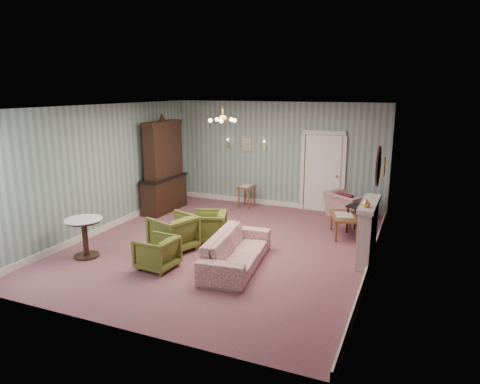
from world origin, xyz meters
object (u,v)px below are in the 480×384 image
at_px(sofa_chintz, 237,245).
at_px(fireplace, 368,231).
at_px(dresser, 163,164).
at_px(side_table_black, 358,219).
at_px(olive_chair_a, 157,251).
at_px(olive_chair_b, 173,231).
at_px(olive_chair_c, 209,225).
at_px(wingback_chair, 349,201).
at_px(pedestal_table, 85,238).
at_px(coffee_table, 343,225).

xyz_separation_m(sofa_chintz, fireplace, (2.19, 1.27, 0.16)).
bearing_deg(dresser, sofa_chintz, -37.99).
distance_m(sofa_chintz, fireplace, 2.54).
distance_m(dresser, side_table_black, 5.21).
xyz_separation_m(olive_chair_a, dresser, (-2.00, 3.39, 0.95)).
bearing_deg(dresser, olive_chair_b, -52.69).
bearing_deg(sofa_chintz, olive_chair_c, 40.44).
bearing_deg(olive_chair_a, dresser, -145.37).
xyz_separation_m(sofa_chintz, wingback_chair, (1.43, 3.90, 0.04)).
height_order(side_table_black, pedestal_table, pedestal_table).
bearing_deg(side_table_black, olive_chair_b, -142.65).
bearing_deg(olive_chair_b, olive_chair_a, 32.51).
distance_m(sofa_chintz, coffee_table, 2.93).
height_order(wingback_chair, coffee_table, wingback_chair).
relative_size(sofa_chintz, fireplace, 1.53).
distance_m(olive_chair_a, coffee_table, 4.25).
bearing_deg(olive_chair_a, olive_chair_b, -162.70).
distance_m(olive_chair_b, fireplace, 3.85).
height_order(olive_chair_c, dresser, dresser).
distance_m(wingback_chair, pedestal_table, 6.36).
bearing_deg(pedestal_table, olive_chair_b, 35.55).
xyz_separation_m(olive_chair_b, olive_chair_c, (0.43, 0.76, -0.04)).
bearing_deg(sofa_chintz, olive_chair_a, 111.01).
distance_m(olive_chair_b, sofa_chintz, 1.54).
xyz_separation_m(olive_chair_b, sofa_chintz, (1.52, -0.25, 0.01)).
distance_m(olive_chair_c, pedestal_table, 2.53).
relative_size(olive_chair_b, coffee_table, 0.84).
distance_m(wingback_chair, dresser, 4.94).
xyz_separation_m(olive_chair_a, olive_chair_b, (-0.22, 0.93, 0.07)).
height_order(wingback_chair, fireplace, fireplace).
bearing_deg(side_table_black, olive_chair_a, -131.92).
distance_m(olive_chair_b, side_table_black, 4.20).
height_order(sofa_chintz, dresser, dresser).
height_order(olive_chair_a, olive_chair_c, olive_chair_c).
xyz_separation_m(dresser, pedestal_table, (0.39, -3.46, -0.89)).
bearing_deg(fireplace, olive_chair_c, -175.46).
relative_size(olive_chair_c, sofa_chintz, 0.34).
distance_m(olive_chair_a, wingback_chair, 5.33).
bearing_deg(fireplace, sofa_chintz, -149.96).
xyz_separation_m(wingback_chair, pedestal_table, (-4.34, -4.65, -0.06)).
bearing_deg(wingback_chair, olive_chair_a, 93.25).
bearing_deg(pedestal_table, fireplace, 21.55).
relative_size(sofa_chintz, wingback_chair, 2.04).
xyz_separation_m(dresser, fireplace, (5.49, -1.44, -0.70)).
bearing_deg(coffee_table, sofa_chintz, -121.81).
height_order(olive_chair_a, sofa_chintz, sofa_chintz).
distance_m(olive_chair_b, pedestal_table, 1.71).
height_order(olive_chair_b, fireplace, fireplace).
xyz_separation_m(olive_chair_b, fireplace, (3.71, 1.02, 0.17)).
height_order(sofa_chintz, side_table_black, sofa_chintz).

